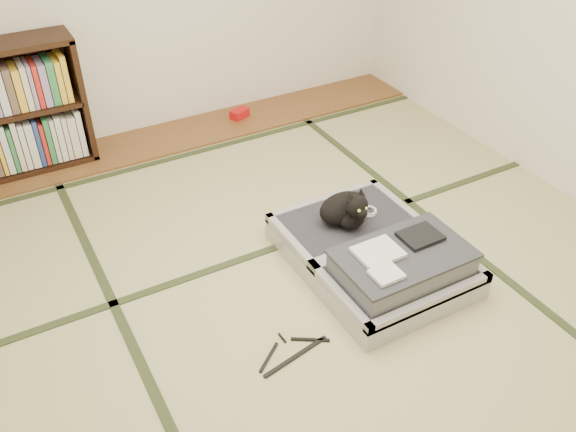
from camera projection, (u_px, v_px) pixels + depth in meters
floor at (311, 287)px, 3.40m from camera, size 4.50×4.50×0.00m
wood_strip at (181, 135)px, 4.80m from camera, size 4.00×0.50×0.02m
red_item at (240, 114)px, 5.00m from camera, size 0.17×0.14×0.07m
room_shell at (318, 28)px, 2.53m from camera, size 4.50×4.50×4.50m
tatami_borders at (270, 239)px, 3.74m from camera, size 4.00×4.50×0.01m
suitcase at (376, 256)px, 3.44m from camera, size 0.81×1.08×0.32m
cat at (347, 209)px, 3.55m from camera, size 0.36×0.36×0.29m
cable_coil at (368, 211)px, 3.70m from camera, size 0.11×0.11×0.03m
hanger at (293, 352)px, 3.00m from camera, size 0.41×0.22×0.01m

